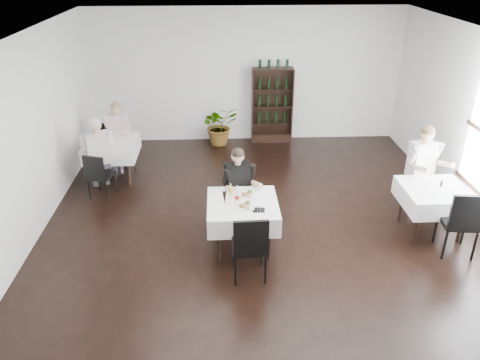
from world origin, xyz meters
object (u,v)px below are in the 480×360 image
wine_shelf (272,106)px  main_table (243,211)px  potted_tree (220,125)px  diner_main (239,184)px

wine_shelf → main_table: bearing=-101.8°
main_table → potted_tree: potted_tree is taller
wine_shelf → potted_tree: size_ratio=1.95×
wine_shelf → potted_tree: 1.28m
main_table → diner_main: 0.57m
main_table → potted_tree: 4.21m
wine_shelf → main_table: wine_shelf is taller
wine_shelf → main_table: size_ratio=1.70×
wine_shelf → potted_tree: (-1.21, -0.11, -0.40)m
main_table → potted_tree: size_ratio=1.15×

